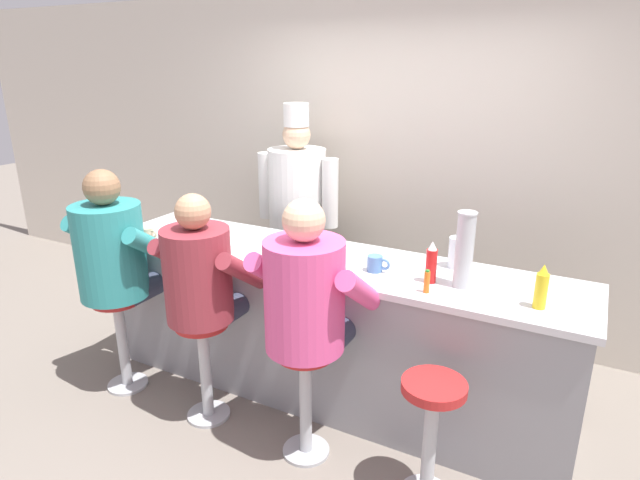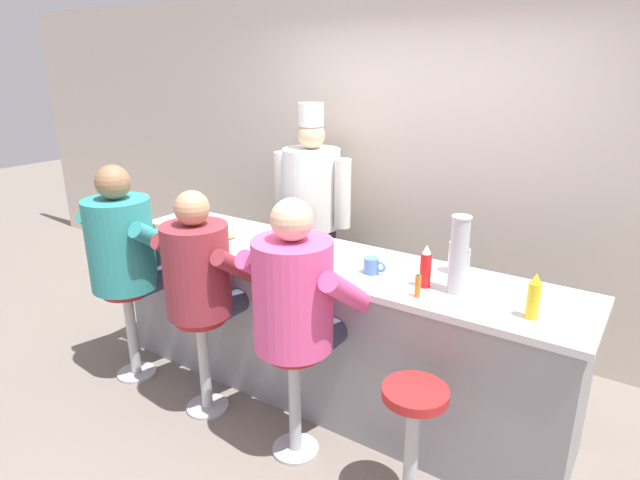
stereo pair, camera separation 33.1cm
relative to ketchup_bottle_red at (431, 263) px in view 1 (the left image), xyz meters
The scene contains 17 objects.
ground_plane 1.33m from the ketchup_bottle_red, 159.20° to the right, with size 20.00×20.00×0.00m, color slate.
wall_back 1.55m from the ketchup_bottle_red, 117.03° to the left, with size 10.00×0.06×2.70m.
diner_counter 0.93m from the ketchup_bottle_red, behind, with size 3.17×0.70×0.99m.
ketchup_bottle_red is the anchor object (origin of this frame).
mustard_bottle_yellow 0.58m from the ketchup_bottle_red, ahead, with size 0.06×0.06×0.23m.
hot_sauce_bottle_orange 0.16m from the ketchup_bottle_red, 81.28° to the right, with size 0.03×0.03×0.13m.
water_pitcher_clear 0.31m from the ketchup_bottle_red, 76.04° to the left, with size 0.13×0.11×0.19m.
breakfast_plate 1.45m from the ketchup_bottle_red, behind, with size 0.28×0.28×0.05m.
cereal_bowl 0.85m from the ketchup_bottle_red, behind, with size 0.16×0.16×0.06m.
coffee_mug_blue 0.34m from the ketchup_bottle_red, behind, with size 0.14×0.09×0.10m.
coffee_mug_tan 1.96m from the ketchup_bottle_red, behind, with size 0.13×0.08×0.08m.
cup_stack_steel 0.20m from the ketchup_bottle_red, ahead, with size 0.11×0.11×0.42m.
diner_seated_teal 2.02m from the ketchup_bottle_red, 166.53° to the right, with size 0.66×0.65×1.53m.
diner_seated_maroon 1.34m from the ketchup_bottle_red, 159.13° to the right, with size 0.61×0.60×1.46m.
diner_seated_pink 0.72m from the ketchup_bottle_red, 138.03° to the right, with size 0.65×0.64×1.52m.
empty_stool_round 0.84m from the ketchup_bottle_red, 68.93° to the right, with size 0.32×0.32×0.69m.
cook_in_whites_near 1.67m from the ketchup_bottle_red, 146.62° to the left, with size 0.72×0.46×1.85m.
Camera 1 is at (1.44, -2.46, 2.17)m, focal length 30.00 mm.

